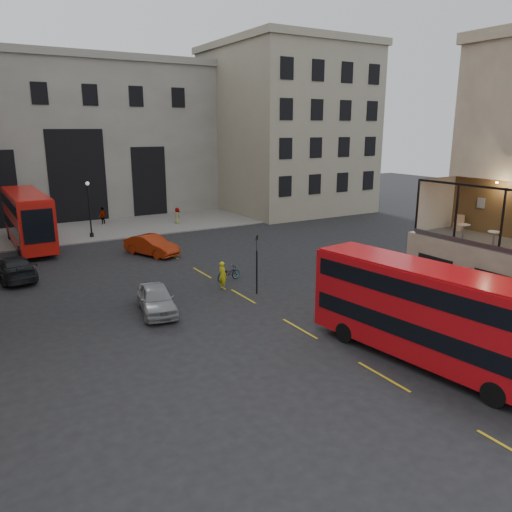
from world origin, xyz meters
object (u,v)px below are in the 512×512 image
cafe_chair_d (459,226)px  pedestrian_d (177,216)px  pedestrian_b (27,240)px  cafe_table_mid (494,237)px  traffic_light_near (257,257)px  bus_near (426,310)px  pedestrian_c (103,216)px  cafe_table_far (463,229)px  car_a (156,299)px  bicycle (229,273)px  cyclist (222,275)px  car_b (151,245)px  bus_far (28,216)px  street_lamp_b (90,213)px  car_c (14,268)px

cafe_chair_d → pedestrian_d: bearing=96.6°
pedestrian_b → cafe_table_mid: cafe_table_mid is taller
pedestrian_d → traffic_light_near: bearing=156.7°
bus_near → pedestrian_c: 40.05m
pedestrian_d → cafe_table_far: (1.98, -33.85, 4.22)m
car_a → traffic_light_near: bearing=9.5°
pedestrian_d → cafe_chair_d: 32.70m
bus_near → bicycle: size_ratio=5.93×
pedestrian_c → cafe_table_far: (8.96, -37.58, 4.17)m
traffic_light_near → bus_near: (1.50, -11.83, 0.04)m
traffic_light_near → cafe_table_far: (6.59, -9.58, 2.70)m
pedestrian_d → cafe_table_far: size_ratio=2.28×
car_a → cyclist: 5.45m
bicycle → pedestrian_c: pedestrian_c is taller
bicycle → cafe_table_far: cafe_table_far is taller
cafe_table_mid → cafe_chair_d: 3.96m
traffic_light_near → car_b: bearing=100.3°
car_b → pedestrian_b: bearing=116.9°
cafe_table_mid → cafe_table_far: 1.85m
bus_far → cafe_table_mid: (16.87, -32.53, 2.41)m
pedestrian_b → cafe_chair_d: 34.07m
street_lamp_b → pedestrian_b: size_ratio=2.97×
pedestrian_c → pedestrian_d: (6.99, -3.72, -0.06)m
bus_near → car_b: bearing=98.8°
bus_far → bicycle: 20.58m
traffic_light_near → cafe_chair_d: size_ratio=4.40×
street_lamp_b → pedestrian_b: (-5.83, -2.09, -1.50)m
pedestrian_d → street_lamp_b: bearing=90.8°
traffic_light_near → car_c: 17.08m
cafe_table_far → bus_near: bearing=-156.1°
car_b → cafe_chair_d: bearing=-86.2°
bus_near → car_a: 14.52m
car_a → cyclist: cyclist is taller
pedestrian_c → cafe_chair_d: 37.74m
car_c → cyclist: (11.35, -9.28, 0.11)m
car_b → pedestrian_b: pedestrian_b is taller
street_lamp_b → cafe_table_far: (11.59, -31.58, 2.73)m
bus_far → pedestrian_c: bus_far is taller
bus_far → pedestrian_c: bearing=40.4°
car_b → cafe_chair_d: (10.68, -20.80, 4.04)m
car_a → car_c: size_ratio=0.82×
bus_near → cafe_table_mid: (4.92, 0.42, 2.64)m
car_c → cafe_chair_d: bearing=132.1°
bus_near → bicycle: bearing=96.4°
pedestrian_d → cafe_table_mid: (1.81, -35.69, 4.20)m
bus_far → bicycle: (10.25, -17.71, -2.20)m
car_b → car_c: (-10.42, -1.58, -0.01)m
traffic_light_near → cyclist: (-1.39, 1.98, -1.51)m
bus_far → cafe_chair_d: cafe_chair_d is taller
cafe_chair_d → cyclist: bearing=134.4°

